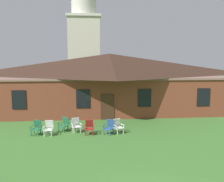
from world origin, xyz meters
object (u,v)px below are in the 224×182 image
lawn_chair_left_end (64,124)px  lawn_chair_middle (76,125)px  lawn_chair_far_side (109,126)px  lawn_chair_under_eave (118,126)px  lawn_chair_near_door (49,128)px  lawn_chair_by_porch (37,127)px  lawn_chair_right_end (89,127)px

lawn_chair_left_end → lawn_chair_middle: same height
lawn_chair_middle → lawn_chair_far_side: bearing=-16.0°
lawn_chair_left_end → lawn_chair_under_eave: bearing=-12.9°
lawn_chair_middle → lawn_chair_under_eave: same height
lawn_chair_left_end → lawn_chair_far_side: (3.06, -0.96, 0.00)m
lawn_chair_near_door → lawn_chair_middle: 1.82m
lawn_chair_near_door → lawn_chair_far_side: size_ratio=1.00×
lawn_chair_far_side → lawn_chair_by_porch: bearing=177.1°
lawn_chair_middle → lawn_chair_right_end: bearing=-33.1°
lawn_chair_by_porch → lawn_chair_near_door: size_ratio=1.00×
lawn_chair_right_end → lawn_chair_by_porch: bearing=177.0°
lawn_chair_middle → lawn_chair_right_end: (0.89, -0.58, 0.00)m
lawn_chair_near_door → lawn_chair_right_end: bearing=-0.8°
lawn_chair_middle → lawn_chair_under_eave: size_ratio=1.00×
lawn_chair_under_eave → lawn_chair_far_side: bearing=-167.2°
lawn_chair_under_eave → lawn_chair_by_porch: bearing=178.9°
lawn_chair_left_end → lawn_chair_under_eave: (3.64, -0.83, 0.00)m
lawn_chair_right_end → lawn_chair_far_side: same height
lawn_chair_near_door → lawn_chair_far_side: same height
lawn_chair_middle → lawn_chair_far_side: same height
lawn_chair_near_door → lawn_chair_under_eave: size_ratio=1.00×
lawn_chair_by_porch → lawn_chair_left_end: same height
lawn_chair_far_side → lawn_chair_left_end: bearing=162.5°
lawn_chair_near_door → lawn_chair_left_end: 1.26m
lawn_chair_middle → lawn_chair_far_side: (2.23, -0.64, 0.00)m
lawn_chair_left_end → lawn_chair_far_side: bearing=-17.5°
lawn_chair_near_door → lawn_chair_right_end: 2.63m
lawn_chair_by_porch → lawn_chair_right_end: 3.46m
lawn_chair_by_porch → lawn_chair_near_door: (0.82, -0.15, 0.00)m
lawn_chair_middle → lawn_chair_far_side: size_ratio=1.00×
lawn_chair_by_porch → lawn_chair_under_eave: same height
lawn_chair_by_porch → lawn_chair_under_eave: bearing=-1.1°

